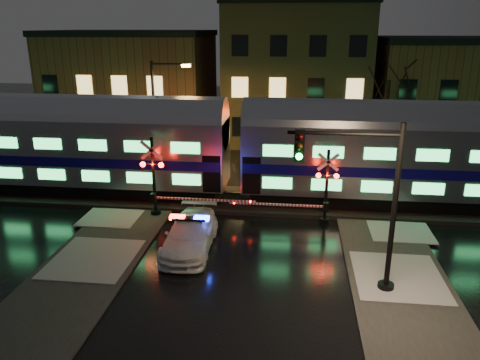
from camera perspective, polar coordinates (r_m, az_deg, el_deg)
name	(u,v)px	position (r m, az deg, el deg)	size (l,w,h in m)	color
ground	(247,240)	(22.86, 0.91, -7.27)	(120.00, 120.00, 0.00)	black
ballast	(256,201)	(27.39, 1.99, -2.56)	(90.00, 4.20, 0.24)	black
sidewalk_left	(61,297)	(19.51, -21.01, -13.21)	(4.00, 20.00, 0.12)	#2D2D2D
sidewalk_right	(415,322)	(18.06, 20.56, -15.88)	(4.00, 20.00, 0.12)	#2D2D2D
building_left	(133,87)	(45.44, -12.88, 11.05)	(14.00, 10.00, 9.00)	#523420
building_mid	(296,74)	(43.22, 6.83, 12.69)	(12.00, 11.00, 11.50)	brown
building_right	(446,94)	(44.79, 23.86, 9.55)	(12.00, 10.00, 8.50)	#523420
train	(235,146)	(26.53, -0.63, 4.16)	(51.00, 3.12, 5.92)	black
police_car	(190,234)	(21.74, -6.11, -6.59)	(2.19, 5.17, 1.66)	white
crossing_signal_right	(319,194)	(24.29, 9.62, -1.74)	(5.63, 0.65, 3.99)	black
crossing_signal_left	(160,185)	(25.20, -9.72, -0.60)	(6.18, 0.67, 4.38)	black
traffic_light	(366,206)	(17.87, 15.06, -3.05)	(4.31, 0.74, 6.67)	black
streetlight	(158,112)	(31.30, -9.95, 8.11)	(2.60, 0.27, 7.78)	black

